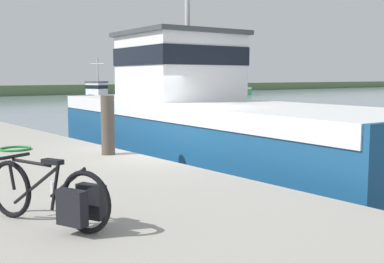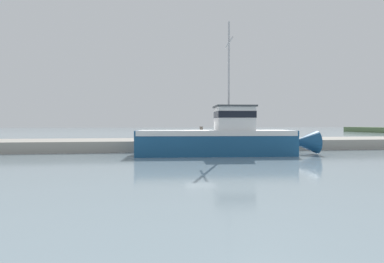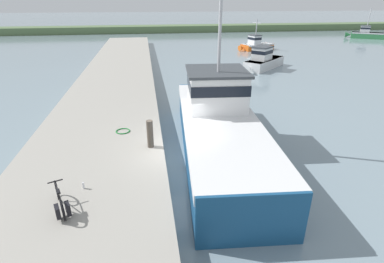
{
  "view_description": "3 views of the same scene",
  "coord_description": "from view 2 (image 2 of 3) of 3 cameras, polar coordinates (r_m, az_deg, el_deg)",
  "views": [
    {
      "loc": [
        -5.85,
        -8.29,
        2.47
      ],
      "look_at": [
        -0.39,
        -1.43,
        1.47
      ],
      "focal_mm": 45.0,
      "sensor_mm": 36.0,
      "label": 1
    },
    {
      "loc": [
        23.91,
        -3.9,
        2.33
      ],
      "look_at": [
        0.68,
        -0.73,
        1.72
      ],
      "focal_mm": 28.0,
      "sensor_mm": 36.0,
      "label": 2
    },
    {
      "loc": [
        -1.17,
        -11.29,
        6.74
      ],
      "look_at": [
        0.59,
        0.12,
        1.58
      ],
      "focal_mm": 28.0,
      "sensor_mm": 36.0,
      "label": 3
    }
  ],
  "objects": [
    {
      "name": "hose_coil",
      "position": [
        27.07,
        5.1,
        -1.5
      ],
      "size": [
        0.67,
        0.67,
        0.05
      ],
      "primitive_type": "torus",
      "color": "#197A2D",
      "rests_on": "dock_pier"
    },
    {
      "name": "bicycle_touring",
      "position": [
        27.84,
        -7.14,
        -0.8
      ],
      "size": [
        0.82,
        1.65,
        0.72
      ],
      "rotation": [
        0.0,
        0.0,
        0.38
      ],
      "color": "black",
      "rests_on": "dock_pier"
    },
    {
      "name": "dock_pier",
      "position": [
        27.87,
        0.29,
        -2.39
      ],
      "size": [
        5.97,
        80.0,
        0.9
      ],
      "primitive_type": "cube",
      "color": "#A39E93",
      "rests_on": "ground_plane"
    },
    {
      "name": "water_bottle_on_curb",
      "position": [
        27.46,
        -4.75,
        -1.27
      ],
      "size": [
        0.07,
        0.07,
        0.23
      ],
      "primitive_type": "cylinder",
      "color": "silver",
      "rests_on": "dock_pier"
    },
    {
      "name": "mooring_post",
      "position": [
        25.45,
        1.77,
        -0.39
      ],
      "size": [
        0.27,
        0.27,
        1.2
      ],
      "primitive_type": "cylinder",
      "color": "#51473D",
      "rests_on": "dock_pier"
    },
    {
      "name": "fishing_boat_main",
      "position": [
        22.54,
        5.96,
        -1.09
      ],
      "size": [
        4.19,
        13.8,
        9.93
      ],
      "rotation": [
        0.0,
        0.0,
        -0.08
      ],
      "color": "navy",
      "rests_on": "ground_plane"
    },
    {
      "name": "ground_plane",
      "position": [
        24.34,
        1.49,
        -4.01
      ],
      "size": [
        320.0,
        320.0,
        0.0
      ],
      "primitive_type": "plane",
      "color": "gray"
    }
  ]
}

